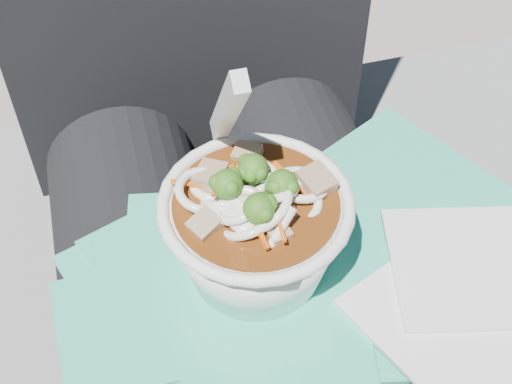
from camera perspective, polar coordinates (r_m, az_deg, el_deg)
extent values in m
cube|color=slate|center=(0.94, -2.29, -12.66)|extent=(1.01, 0.52, 0.44)
cylinder|color=black|center=(0.60, -7.88, -12.88)|extent=(0.15, 0.48, 0.15)
cylinder|color=black|center=(0.63, 7.80, -9.42)|extent=(0.15, 0.48, 0.15)
cube|color=#2BB496|center=(0.55, -0.08, -7.00)|extent=(0.23, 0.22, 0.00)
cube|color=#2BB496|center=(0.56, 3.66, -5.54)|extent=(0.22, 0.22, 0.00)
cube|color=#2BB496|center=(0.60, 10.13, -1.11)|extent=(0.24, 0.22, 0.00)
cube|color=#2BB496|center=(0.56, -8.17, -5.67)|extent=(0.15, 0.13, 0.00)
cube|color=#2BB496|center=(0.55, -2.50, -5.88)|extent=(0.22, 0.22, 0.00)
cube|color=#2BB496|center=(0.53, 2.42, -7.62)|extent=(0.15, 0.14, 0.00)
cube|color=#2BB496|center=(0.55, 2.68, -5.38)|extent=(0.17, 0.14, 0.00)
cube|color=#2BB496|center=(0.52, -8.49, -10.10)|extent=(0.13, 0.11, 0.00)
cube|color=#2BB496|center=(0.51, 1.44, -10.53)|extent=(0.15, 0.16, 0.00)
cube|color=silver|center=(0.53, 16.13, -9.52)|extent=(0.17, 0.17, 0.00)
cube|color=silver|center=(0.55, 16.46, -5.66)|extent=(0.13, 0.13, 0.00)
torus|color=white|center=(0.48, 0.00, -0.95)|extent=(0.14, 0.14, 0.01)
cylinder|color=#4F250B|center=(0.48, 0.00, -1.19)|extent=(0.11, 0.11, 0.01)
torus|color=white|center=(0.47, -0.54, -2.33)|extent=(0.06, 0.06, 0.03)
torus|color=white|center=(0.48, 1.61, -0.81)|extent=(0.03, 0.03, 0.03)
torus|color=white|center=(0.48, 3.35, -0.85)|extent=(0.05, 0.05, 0.02)
torus|color=white|center=(0.49, -3.45, 0.62)|extent=(0.03, 0.03, 0.01)
torus|color=white|center=(0.49, 0.17, 0.96)|extent=(0.04, 0.04, 0.03)
torus|color=white|center=(0.47, -1.44, -1.14)|extent=(0.05, 0.05, 0.02)
torus|color=white|center=(0.48, -0.73, -0.65)|extent=(0.04, 0.04, 0.01)
torus|color=white|center=(0.49, 0.22, 1.44)|extent=(0.05, 0.04, 0.04)
torus|color=white|center=(0.48, -4.21, 0.14)|extent=(0.05, 0.05, 0.01)
torus|color=white|center=(0.47, 0.68, -1.13)|extent=(0.05, 0.06, 0.04)
torus|color=white|center=(0.49, 3.52, 0.61)|extent=(0.06, 0.06, 0.02)
torus|color=white|center=(0.48, -2.66, -0.52)|extent=(0.04, 0.04, 0.03)
torus|color=white|center=(0.47, -0.99, -1.37)|extent=(0.05, 0.04, 0.03)
torus|color=white|center=(0.47, 0.90, 0.03)|extent=(0.05, 0.04, 0.03)
cylinder|color=white|center=(0.46, 1.98, -2.99)|extent=(0.03, 0.02, 0.02)
cylinder|color=white|center=(0.47, -0.68, -1.11)|extent=(0.03, 0.02, 0.02)
cylinder|color=white|center=(0.47, 1.13, -0.90)|extent=(0.02, 0.03, 0.02)
cylinder|color=white|center=(0.46, -1.11, -1.97)|extent=(0.01, 0.03, 0.01)
cylinder|color=#73A550|center=(0.48, 2.07, -0.39)|extent=(0.01, 0.01, 0.01)
sphere|color=#245914|center=(0.47, 2.11, 0.58)|extent=(0.02, 0.02, 0.02)
sphere|color=#245914|center=(0.46, 1.32, 0.40)|extent=(0.01, 0.01, 0.01)
sphere|color=#245914|center=(0.46, 1.48, 0.41)|extent=(0.01, 0.01, 0.01)
sphere|color=#245914|center=(0.46, 1.55, 0.41)|extent=(0.01, 0.01, 0.01)
sphere|color=#245914|center=(0.46, 2.81, 0.39)|extent=(0.01, 0.01, 0.01)
cylinder|color=#73A550|center=(0.49, -0.21, 0.90)|extent=(0.01, 0.01, 0.01)
sphere|color=#245914|center=(0.48, -0.22, 1.88)|extent=(0.02, 0.02, 0.02)
sphere|color=#245914|center=(0.48, -0.82, 2.49)|extent=(0.01, 0.01, 0.01)
sphere|color=#245914|center=(0.47, -0.91, 1.55)|extent=(0.01, 0.01, 0.01)
sphere|color=#245914|center=(0.47, 0.32, 1.50)|extent=(0.01, 0.01, 0.01)
sphere|color=#245914|center=(0.47, -0.42, 1.39)|extent=(0.01, 0.01, 0.01)
cylinder|color=#73A550|center=(0.48, -2.27, -0.37)|extent=(0.01, 0.01, 0.01)
sphere|color=#245914|center=(0.47, -2.31, 0.61)|extent=(0.02, 0.02, 0.02)
sphere|color=#245914|center=(0.47, -1.86, 1.38)|extent=(0.01, 0.01, 0.01)
sphere|color=#245914|center=(0.46, -2.01, 0.32)|extent=(0.01, 0.01, 0.01)
sphere|color=#245914|center=(0.47, -1.76, 1.23)|extent=(0.01, 0.01, 0.01)
sphere|color=#245914|center=(0.47, -3.18, 0.81)|extent=(0.01, 0.01, 0.01)
cylinder|color=#73A550|center=(0.46, 0.24, -2.29)|extent=(0.01, 0.01, 0.01)
sphere|color=#245914|center=(0.45, 0.24, -1.33)|extent=(0.02, 0.02, 0.02)
sphere|color=#245914|center=(0.45, 0.73, -1.78)|extent=(0.01, 0.01, 0.01)
sphere|color=#245914|center=(0.46, 0.51, -0.61)|extent=(0.01, 0.01, 0.01)
sphere|color=#245914|center=(0.45, 1.10, -0.95)|extent=(0.01, 0.01, 0.01)
sphere|color=#245914|center=(0.45, 1.03, -0.77)|extent=(0.01, 0.01, 0.01)
cube|color=orange|center=(0.48, -1.16, 0.54)|extent=(0.01, 0.03, 0.01)
cube|color=orange|center=(0.48, 3.03, 0.80)|extent=(0.02, 0.04, 0.01)
cube|color=orange|center=(0.48, 1.42, 0.69)|extent=(0.01, 0.04, 0.01)
cube|color=orange|center=(0.46, 1.65, -1.77)|extent=(0.00, 0.04, 0.01)
cube|color=orange|center=(0.48, -2.15, 1.22)|extent=(0.03, 0.03, 0.00)
cube|color=orange|center=(0.48, -4.47, 0.57)|extent=(0.04, 0.02, 0.01)
cube|color=orange|center=(0.46, -0.11, -2.40)|extent=(0.01, 0.04, 0.01)
cube|color=#957054|center=(0.48, 4.81, 0.80)|extent=(0.03, 0.03, 0.02)
cube|color=#957054|center=(0.51, -0.69, 3.04)|extent=(0.03, 0.02, 0.01)
cube|color=#957054|center=(0.49, -3.63, 1.25)|extent=(0.03, 0.03, 0.01)
cube|color=#957054|center=(0.46, -4.14, -2.66)|extent=(0.03, 0.03, 0.02)
cube|color=#957054|center=(0.46, 1.80, -3.31)|extent=(0.02, 0.02, 0.01)
ellipsoid|color=white|center=(0.47, -0.84, -1.60)|extent=(0.03, 0.04, 0.01)
cube|color=white|center=(0.46, -2.28, 6.64)|extent=(0.01, 0.09, 0.11)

